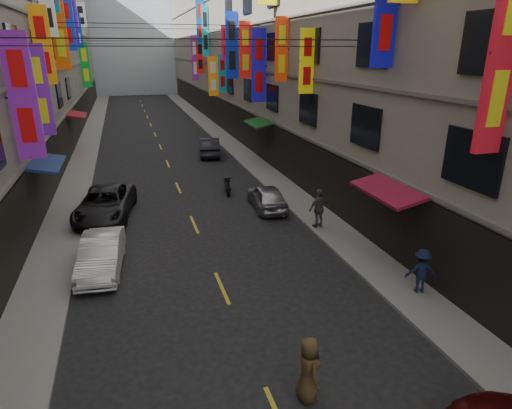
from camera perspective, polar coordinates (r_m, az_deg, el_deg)
sidewalk_left at (r=37.78m, az=-21.77°, el=6.67°), size 2.00×90.00×0.12m
sidewalk_right at (r=38.61m, az=-3.66°, el=8.31°), size 2.00×90.00×0.12m
building_row_right at (r=39.66m, az=5.15°, el=22.28°), size 10.14×90.00×19.00m
haze_block at (r=86.92m, az=-16.30°, el=21.32°), size 18.00×8.00×22.00m
shop_signage at (r=30.02m, az=-13.00°, el=21.81°), size 14.00×55.00×11.85m
street_awnings at (r=21.42m, az=-12.83°, el=6.42°), size 13.99×35.20×0.41m
overhead_cables at (r=24.98m, az=-11.65°, el=21.81°), size 14.00×38.04×1.24m
lane_markings at (r=34.81m, az=-12.19°, el=6.52°), size 0.12×80.20×0.01m
scooter_far_right at (r=24.77m, az=-3.84°, el=2.56°), size 0.58×1.80×1.14m
car_left_mid at (r=17.03m, az=-19.91°, el=-6.24°), size 1.76×4.12×1.32m
car_left_far at (r=22.20m, az=-19.45°, el=0.10°), size 3.24×5.52×1.44m
car_right_mid at (r=22.22m, az=1.45°, el=1.06°), size 1.72×3.82×1.27m
car_right_far at (r=33.85m, az=-6.23°, el=7.68°), size 2.15×4.44×1.40m
pedestrian_rnear at (r=15.42m, az=21.18°, el=-8.24°), size 1.12×0.82×1.55m
pedestrian_rfar at (r=19.65m, az=8.43°, el=-0.51°), size 1.18×0.83×1.83m
pedestrian_crossing at (r=10.73m, az=7.00°, el=-20.97°), size 0.58×0.83×1.66m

